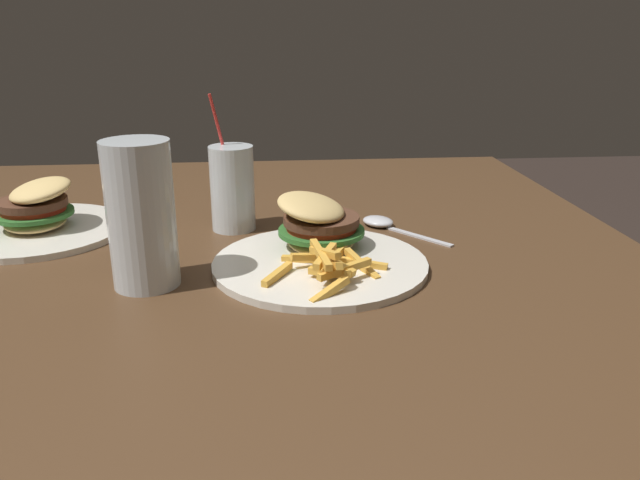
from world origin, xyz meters
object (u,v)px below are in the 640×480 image
at_px(meal_plate_near, 319,244).
at_px(meal_plate_far, 36,217).
at_px(beer_glass, 141,218).
at_px(juice_glass, 233,192).
at_px(spoon, 382,223).

xyz_separation_m(meal_plate_near, meal_plate_far, (0.16, 0.44, 0.00)).
relative_size(beer_glass, juice_glass, 0.86).
distance_m(spoon, meal_plate_far, 0.56).
xyz_separation_m(meal_plate_near, spoon, (0.15, -0.12, -0.02)).
xyz_separation_m(juice_glass, meal_plate_far, (0.00, 0.31, -0.04)).
bearing_deg(beer_glass, spoon, -58.96).
bearing_deg(juice_glass, meal_plate_near, -141.26).
bearing_deg(meal_plate_near, juice_glass, 38.74).
xyz_separation_m(beer_glass, meal_plate_far, (0.23, 0.21, -0.06)).
height_order(meal_plate_near, beer_glass, beer_glass).
height_order(beer_glass, juice_glass, juice_glass).
bearing_deg(meal_plate_far, beer_glass, -136.96).
bearing_deg(beer_glass, meal_plate_near, -74.70).
distance_m(beer_glass, juice_glass, 0.25).
distance_m(beer_glass, spoon, 0.41).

